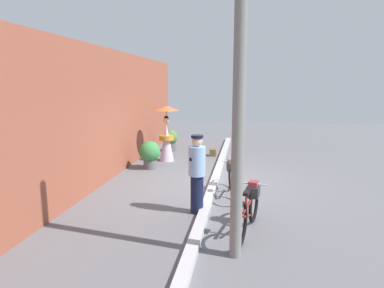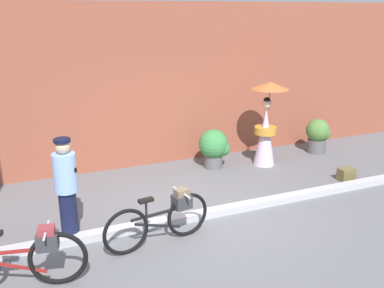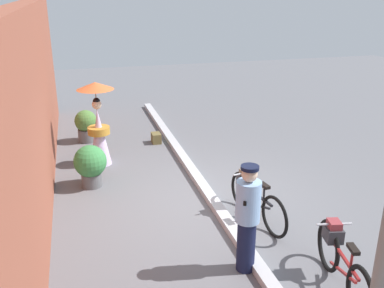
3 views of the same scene
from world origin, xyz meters
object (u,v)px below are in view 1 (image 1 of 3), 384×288
bicycle_far_side (249,208)px  potted_plant_by_door (171,140)px  bicycle_near_officer (233,177)px  person_with_parasol (167,133)px  potted_plant_small (150,153)px  person_officer (197,172)px  utility_pole (239,98)px  backpack_on_pavement (213,152)px

bicycle_far_side → potted_plant_by_door: potted_plant_by_door is taller
bicycle_near_officer → bicycle_far_side: size_ratio=0.97×
person_with_parasol → potted_plant_small: size_ratio=2.16×
person_with_parasol → person_officer: bearing=-159.5°
person_officer → person_with_parasol: (4.52, 1.69, 0.10)m
bicycle_near_officer → potted_plant_by_door: (4.89, 2.60, 0.03)m
potted_plant_by_door → utility_pole: 8.52m
bicycle_far_side → potted_plant_small: 5.08m
person_officer → potted_plant_by_door: (6.16, 1.92, -0.39)m
person_with_parasol → utility_pole: size_ratio=0.39×
bicycle_far_side → potted_plant_by_door: 7.50m
person_officer → backpack_on_pavement: person_officer is taller
potted_plant_small → backpack_on_pavement: potted_plant_small is taller
backpack_on_pavement → utility_pole: size_ratio=0.07×
bicycle_near_officer → utility_pole: (-2.93, -0.16, 1.98)m
person_officer → backpack_on_pavement: bearing=2.1°
person_with_parasol → utility_pole: 6.83m
person_with_parasol → potted_plant_small: person_with_parasol is taller
person_officer → potted_plant_small: (3.38, 1.94, -0.37)m
backpack_on_pavement → bicycle_near_officer: bearing=-168.4°
person_officer → bicycle_near_officer: bearing=-27.9°
potted_plant_small → utility_pole: 6.07m
bicycle_far_side → person_with_parasol: size_ratio=0.94×
bicycle_far_side → backpack_on_pavement: bicycle_far_side is taller
bicycle_near_officer → potted_plant_small: bearing=51.2°
person_officer → potted_plant_small: bearing=29.9°
bicycle_far_side → utility_pole: bearing=167.7°
bicycle_near_officer → person_with_parasol: (3.25, 2.37, 0.52)m
bicycle_near_officer → person_officer: bearing=152.1°
person_officer → utility_pole: (-1.66, -0.83, 1.55)m
bicycle_near_officer → potted_plant_small: 3.36m
potted_plant_by_door → bicycle_near_officer: bearing=-152.0°
backpack_on_pavement → potted_plant_by_door: bearing=70.4°
person_with_parasol → bicycle_far_side: bearing=-152.5°
bicycle_far_side → person_officer: (0.73, 1.04, 0.42)m
bicycle_far_side → person_with_parasol: 5.94m
potted_plant_small → utility_pole: utility_pole is taller
bicycle_far_side → backpack_on_pavement: 6.41m
potted_plant_small → utility_pole: bearing=-151.2°
potted_plant_by_door → potted_plant_small: bearing=179.6°
bicycle_near_officer → bicycle_far_side: bicycle_far_side is taller
bicycle_near_officer → utility_pole: size_ratio=0.36×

